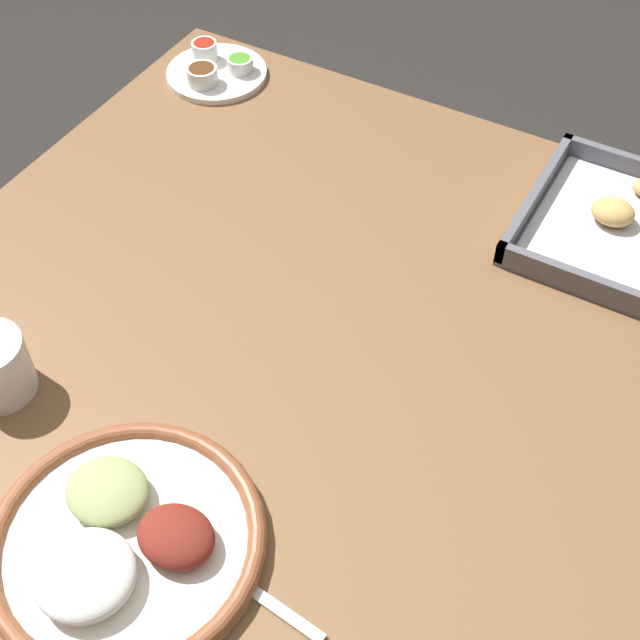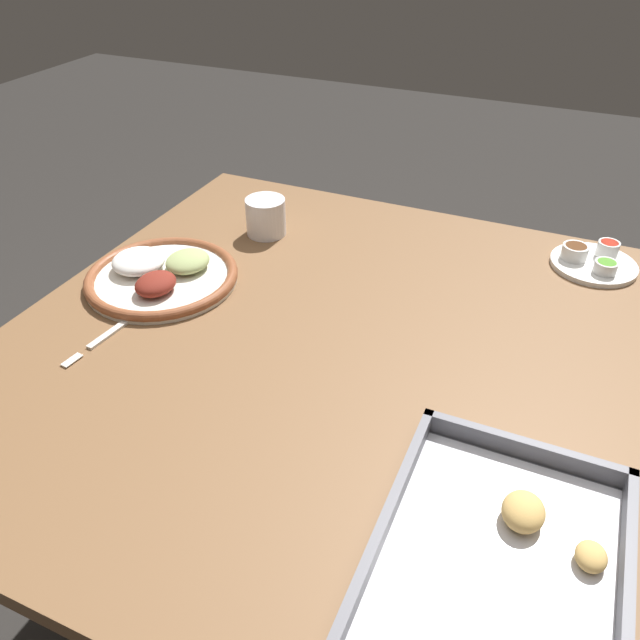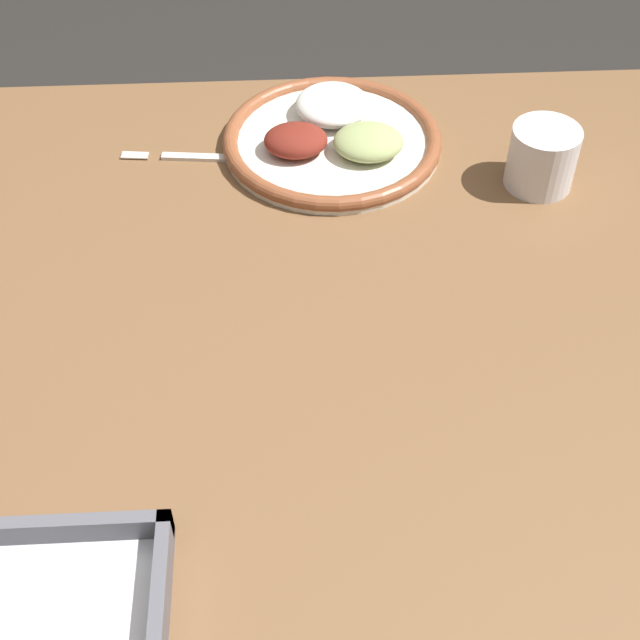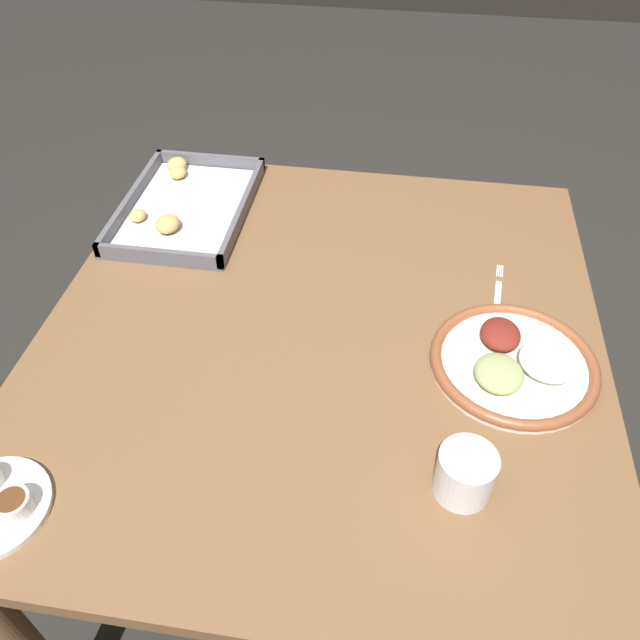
{
  "view_description": "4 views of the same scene",
  "coord_description": "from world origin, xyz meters",
  "px_view_note": "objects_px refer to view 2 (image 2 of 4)",
  "views": [
    {
      "loc": [
        0.33,
        -0.61,
        1.55
      ],
      "look_at": [
        -0.01,
        0.0,
        0.75
      ],
      "focal_mm": 50.0,
      "sensor_mm": 36.0,
      "label": 1
    },
    {
      "loc": [
        0.75,
        0.33,
        1.35
      ],
      "look_at": [
        -0.01,
        0.0,
        0.75
      ],
      "focal_mm": 35.0,
      "sensor_mm": 36.0,
      "label": 2
    },
    {
      "loc": [
        0.02,
        0.62,
        1.41
      ],
      "look_at": [
        -0.01,
        0.0,
        0.75
      ],
      "focal_mm": 50.0,
      "sensor_mm": 36.0,
      "label": 3
    },
    {
      "loc": [
        -0.8,
        -0.12,
        1.52
      ],
      "look_at": [
        -0.01,
        0.0,
        0.75
      ],
      "focal_mm": 35.0,
      "sensor_mm": 36.0,
      "label": 4
    }
  ],
  "objects_px": {
    "fork": "(113,331)",
    "saucer_plate": "(593,260)",
    "dinner_plate": "(161,275)",
    "drinking_cup": "(266,217)",
    "baking_tray": "(501,581)"
  },
  "relations": [
    {
      "from": "baking_tray",
      "to": "drinking_cup",
      "type": "distance_m",
      "value": 0.87
    },
    {
      "from": "drinking_cup",
      "to": "dinner_plate",
      "type": "bearing_deg",
      "value": -20.19
    },
    {
      "from": "fork",
      "to": "saucer_plate",
      "type": "relative_size",
      "value": 1.17
    },
    {
      "from": "saucer_plate",
      "to": "baking_tray",
      "type": "height_order",
      "value": "same"
    },
    {
      "from": "saucer_plate",
      "to": "baking_tray",
      "type": "relative_size",
      "value": 0.42
    },
    {
      "from": "fork",
      "to": "saucer_plate",
      "type": "distance_m",
      "value": 0.91
    },
    {
      "from": "dinner_plate",
      "to": "drinking_cup",
      "type": "bearing_deg",
      "value": 159.81
    },
    {
      "from": "dinner_plate",
      "to": "drinking_cup",
      "type": "height_order",
      "value": "drinking_cup"
    },
    {
      "from": "dinner_plate",
      "to": "fork",
      "type": "bearing_deg",
      "value": 6.82
    },
    {
      "from": "saucer_plate",
      "to": "dinner_plate",
      "type": "bearing_deg",
      "value": -62.53
    },
    {
      "from": "fork",
      "to": "baking_tray",
      "type": "distance_m",
      "value": 0.71
    },
    {
      "from": "dinner_plate",
      "to": "drinking_cup",
      "type": "xyz_separation_m",
      "value": [
        -0.25,
        0.09,
        0.03
      ]
    },
    {
      "from": "dinner_plate",
      "to": "fork",
      "type": "relative_size",
      "value": 1.49
    },
    {
      "from": "saucer_plate",
      "to": "fork",
      "type": "bearing_deg",
      "value": -52.51
    },
    {
      "from": "fork",
      "to": "drinking_cup",
      "type": "bearing_deg",
      "value": 176.27
    }
  ]
}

